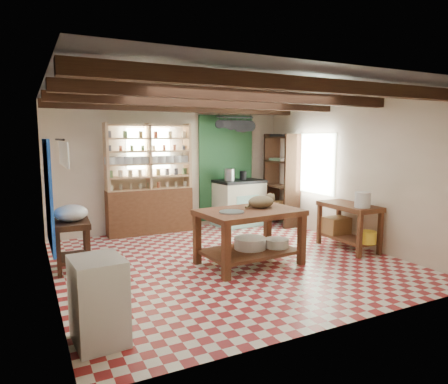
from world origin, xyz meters
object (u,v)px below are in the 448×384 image
work_table (249,237)px  prep_table (73,245)px  white_cabinet (98,301)px  stove (239,203)px  right_counter (348,227)px  cat (261,202)px

work_table → prep_table: size_ratio=2.06×
prep_table → work_table: bearing=-18.2°
prep_table → white_cabinet: bearing=-87.2°
stove → white_cabinet: (-3.63, -3.87, -0.09)m
right_counter → cat: 1.79m
prep_table → cat: 2.87m
work_table → stove: size_ratio=1.45×
cat → right_counter: bearing=-18.3°
work_table → right_counter: bearing=-5.8°
cat → work_table: bearing=-178.7°
stove → cat: 2.61m
prep_table → right_counter: size_ratio=0.65×
stove → cat: (-0.94, -2.40, 0.43)m
work_table → white_cabinet: bearing=-154.7°
work_table → stove: bearing=59.9°
stove → cat: size_ratio=2.44×
stove → prep_table: size_ratio=1.43×
right_counter → white_cabinet: bearing=-161.7°
work_table → prep_table: bearing=154.0°
prep_table → cat: bearing=-15.1°
prep_table → white_cabinet: 2.36m
work_table → prep_table: work_table is taller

